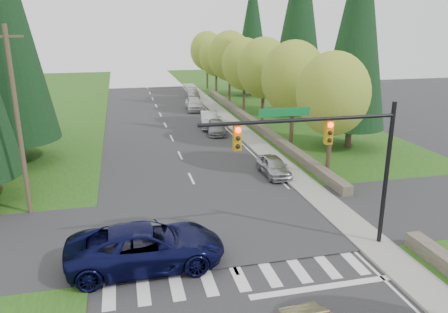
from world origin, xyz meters
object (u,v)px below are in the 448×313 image
object	(u,v)px
parked_car_a	(274,166)
parked_car_b	(216,127)
parked_car_d	(194,104)
suv_navy	(146,246)
parked_car_e	(193,93)
parked_car_c	(209,120)

from	to	relation	value
parked_car_a	parked_car_b	size ratio (longest dim) A/B	0.91
parked_car_d	suv_navy	bearing A→B (deg)	-100.08
parked_car_a	parked_car_e	bearing A→B (deg)	89.48
parked_car_d	parked_car_e	distance (m)	9.20
parked_car_c	parked_car_e	xyz separation A→B (m)	(1.40, 18.17, -0.16)
parked_car_c	parked_car_d	xyz separation A→B (m)	(0.02, 9.07, 0.03)
suv_navy	parked_car_a	xyz separation A→B (m)	(9.22, 9.81, -0.27)
suv_navy	parked_car_d	xyz separation A→B (m)	(7.84, 34.05, -0.12)
suv_navy	parked_car_c	distance (m)	26.18
parked_car_a	parked_car_b	xyz separation A→B (m)	(-1.28, 12.50, -0.04)
parked_car_d	parked_car_a	bearing A→B (deg)	-83.86
suv_navy	parked_car_e	bearing A→B (deg)	-13.12
suv_navy	parked_car_e	size ratio (longest dim) A/B	1.58
parked_car_b	parked_car_c	world-z (taller)	parked_car_c
parked_car_e	parked_car_a	bearing A→B (deg)	-84.73
suv_navy	parked_car_b	xyz separation A→B (m)	(7.94, 22.31, -0.31)
parked_car_b	parked_car_d	world-z (taller)	parked_car_d
parked_car_b	parked_car_d	bearing A→B (deg)	97.30
suv_navy	parked_car_c	bearing A→B (deg)	-18.44
parked_car_a	parked_car_c	xyz separation A→B (m)	(-1.40, 15.18, 0.11)
parked_car_d	parked_car_c	bearing A→B (deg)	-87.24
suv_navy	parked_car_b	size ratio (longest dim) A/B	1.57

